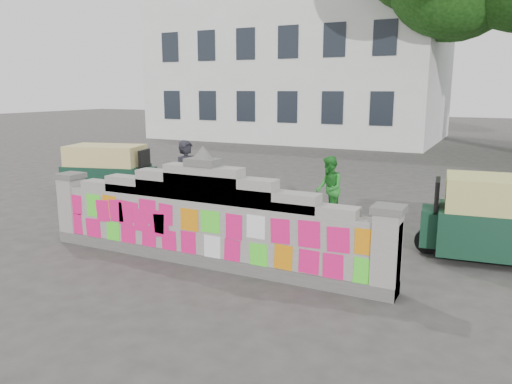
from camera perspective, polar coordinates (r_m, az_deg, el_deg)
ground at (r=8.60m, az=-5.81°, el=-8.14°), size 100.00×100.00×0.00m
parapet_wall at (r=8.37m, az=-5.94°, el=-3.31°), size 6.48×0.44×2.01m
building at (r=30.97m, az=5.31°, el=13.71°), size 16.00×10.00×8.90m
cyclist_bike at (r=10.63m, az=-7.73°, el=-1.62°), size 1.93×1.26×0.96m
cyclist_rider at (r=10.55m, az=-7.78°, el=0.13°), size 0.58×0.69×1.62m
pedestrian at (r=11.24m, az=8.33°, el=0.40°), size 0.82×0.88×1.46m
rickshaw_left at (r=14.31m, az=-16.47°, el=2.46°), size 2.61×1.70×1.40m
rickshaw_right at (r=9.45m, az=26.54°, el=-2.73°), size 2.69×1.46×1.46m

